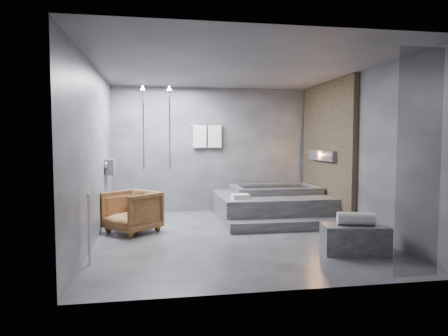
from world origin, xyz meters
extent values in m
plane|color=#302F32|center=(0.00, 0.00, 0.00)|extent=(5.00, 5.00, 0.00)
cube|color=#504F52|center=(0.00, 0.00, 2.80)|extent=(4.50, 5.00, 0.04)
cube|color=#3A3A3F|center=(0.00, 2.50, 1.40)|extent=(4.50, 0.04, 2.80)
cube|color=#3A3A3F|center=(0.00, -2.50, 1.40)|extent=(4.50, 0.04, 2.80)
cube|color=#3A3A3F|center=(-2.25, 0.00, 1.40)|extent=(0.04, 5.00, 2.80)
cube|color=#3A3A3F|center=(2.25, 0.00, 1.40)|extent=(0.04, 5.00, 2.80)
cube|color=#977C58|center=(2.19, 1.25, 1.40)|extent=(0.10, 2.40, 2.78)
cube|color=#FF9938|center=(2.11, 1.25, 1.30)|extent=(0.14, 1.20, 0.20)
cube|color=gray|center=(-2.16, 1.40, 1.10)|extent=(0.16, 0.42, 0.30)
imported|color=beige|center=(-2.15, 1.30, 1.05)|extent=(0.08, 0.08, 0.21)
imported|color=beige|center=(-2.15, 1.50, 1.03)|extent=(0.07, 0.07, 0.15)
cylinder|color=silver|center=(-1.00, 2.05, 1.90)|extent=(0.04, 0.04, 1.80)
cylinder|color=silver|center=(-1.55, 2.05, 1.90)|extent=(0.04, 0.04, 1.80)
cylinder|color=silver|center=(-0.15, 2.44, 1.95)|extent=(0.75, 0.02, 0.02)
cube|color=white|center=(-0.32, 2.42, 1.70)|extent=(0.30, 0.06, 0.50)
cube|color=white|center=(0.02, 2.42, 1.70)|extent=(0.30, 0.06, 0.50)
cylinder|color=silver|center=(-2.15, -1.20, 0.45)|extent=(0.04, 0.04, 0.90)
cube|color=black|center=(1.65, -2.45, 1.35)|extent=(0.55, 0.01, 2.60)
cube|color=#353537|center=(1.05, 1.45, 0.25)|extent=(2.20, 2.00, 0.50)
cube|color=#353537|center=(1.05, 0.27, 0.09)|extent=(2.20, 0.36, 0.18)
cube|color=#363639|center=(1.51, -1.28, 0.20)|extent=(0.98, 0.67, 0.41)
imported|color=#472811|center=(-1.71, 0.57, 0.37)|extent=(1.12, 1.12, 0.73)
cylinder|color=silver|center=(1.52, -1.30, 0.50)|extent=(0.55, 0.33, 0.19)
cube|color=silver|center=(0.29, 0.88, 0.54)|extent=(0.33, 0.25, 0.09)
camera|label=1|loc=(-1.27, -6.52, 1.62)|focal=32.00mm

